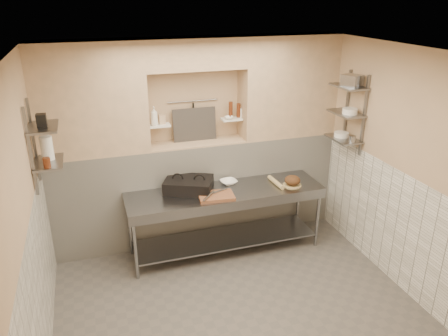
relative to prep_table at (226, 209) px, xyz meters
name	(u,v)px	position (x,y,z in m)	size (l,w,h in m)	color
floor	(239,312)	(-0.23, -1.18, -0.69)	(4.00, 3.90, 0.10)	#5A5450
ceiling	(243,49)	(-0.23, -1.18, 2.21)	(4.00, 3.90, 0.10)	silver
wall_left	(21,228)	(-2.28, -1.18, 0.76)	(0.10, 3.90, 2.80)	tan
wall_right	(409,173)	(1.82, -1.18, 0.76)	(0.10, 3.90, 2.80)	tan
wall_back	(192,138)	(-0.23, 0.82, 0.76)	(4.00, 0.10, 2.80)	tan
wall_front	(353,333)	(-0.23, -3.18, 0.76)	(4.00, 0.10, 2.80)	tan
backwall_lower	(198,190)	(-0.23, 0.57, 0.06)	(4.00, 0.40, 1.40)	white
alcove_sill	(197,143)	(-0.23, 0.57, 0.77)	(1.30, 0.40, 0.02)	tan
backwall_pillar_left	(90,100)	(-1.56, 0.57, 1.46)	(1.35, 0.40, 1.40)	tan
backwall_pillar_right	(288,86)	(1.09, 0.57, 1.46)	(1.35, 0.40, 1.40)	tan
backwall_header	(195,53)	(-0.23, 0.57, 1.96)	(1.30, 0.40, 0.40)	tan
wainscot_left	(41,292)	(-2.22, -1.18, 0.06)	(0.02, 3.90, 1.40)	white
wainscot_right	(395,227)	(1.76, -1.18, 0.06)	(0.02, 3.90, 1.40)	white
alcove_shelf_left	(159,125)	(-0.73, 0.57, 1.06)	(0.28, 0.16, 0.03)	white
alcove_shelf_right	(232,119)	(0.27, 0.57, 1.06)	(0.28, 0.16, 0.03)	white
utensil_rail	(193,101)	(-0.23, 0.74, 1.31)	(0.02, 0.02, 0.70)	gray
hanging_steel	(193,114)	(-0.23, 0.72, 1.14)	(0.02, 0.02, 0.30)	black
splash_panel	(195,125)	(-0.23, 0.67, 1.00)	(0.60, 0.02, 0.45)	#383330
shelf_rail_left_a	(34,141)	(-2.21, 0.07, 1.16)	(0.03, 0.03, 0.95)	slate
shelf_rail_left_b	(31,152)	(-2.21, -0.33, 1.16)	(0.03, 0.03, 0.95)	slate
wall_shelf_left_lower	(49,162)	(-2.07, -0.13, 0.96)	(0.30, 0.50, 0.03)	slate
wall_shelf_left_upper	(43,127)	(-2.07, -0.13, 1.36)	(0.30, 0.50, 0.03)	slate
shelf_rail_right_a	(347,109)	(1.74, 0.07, 1.21)	(0.03, 0.03, 1.05)	slate
shelf_rail_right_b	(364,116)	(1.74, -0.33, 1.21)	(0.03, 0.03, 1.05)	slate
wall_shelf_right_lower	(343,139)	(1.61, -0.13, 0.86)	(0.30, 0.50, 0.03)	slate
wall_shelf_right_mid	(346,113)	(1.61, -0.13, 1.21)	(0.30, 0.50, 0.03)	slate
wall_shelf_right_upper	(349,87)	(1.61, -0.13, 1.56)	(0.30, 0.50, 0.03)	slate
prep_table	(226,209)	(0.00, 0.00, 0.00)	(2.60, 0.70, 0.90)	gray
panini_press	(189,185)	(-0.45, 0.17, 0.34)	(0.73, 0.65, 0.16)	black
cutting_board	(216,196)	(-0.17, -0.14, 0.28)	(0.44, 0.31, 0.04)	brown
knife_blade	(219,191)	(-0.12, -0.07, 0.31)	(0.27, 0.03, 0.01)	gray
tongs	(209,196)	(-0.28, -0.18, 0.32)	(0.03, 0.03, 0.29)	gray
mixing_bowl	(229,182)	(0.11, 0.21, 0.28)	(0.22, 0.22, 0.05)	white
rolling_pin	(276,182)	(0.71, 0.00, 0.29)	(0.06, 0.06, 0.39)	tan
bread_board	(292,185)	(0.91, -0.11, 0.26)	(0.25, 0.25, 0.01)	tan
bread_loaf	(292,180)	(0.91, -0.11, 0.34)	(0.21, 0.21, 0.13)	#4C2D19
bottle_soap	(154,116)	(-0.79, 0.55, 1.19)	(0.10, 0.10, 0.25)	white
jar_alcove	(162,119)	(-0.69, 0.59, 1.13)	(0.08, 0.08, 0.12)	tan
bowl_alcove	(229,118)	(0.22, 0.53, 1.09)	(0.12, 0.12, 0.04)	white
condiment_a	(238,110)	(0.37, 0.58, 1.17)	(0.05, 0.05, 0.20)	#4E200E
condiment_b	(231,110)	(0.27, 0.60, 1.18)	(0.06, 0.06, 0.22)	#4E200E
condiment_c	(240,113)	(0.41, 0.60, 1.13)	(0.07, 0.07, 0.12)	white
jug_left	(47,148)	(-2.07, -0.07, 1.10)	(0.13, 0.13, 0.26)	white
jar_left	(47,163)	(-2.07, -0.33, 1.03)	(0.07, 0.07, 0.11)	#4E200E
box_left_upper	(41,121)	(-2.07, -0.17, 1.44)	(0.10, 0.10, 0.14)	black
bowl_right	(341,135)	(1.61, -0.08, 0.90)	(0.19, 0.19, 0.06)	white
canister_right	(352,139)	(1.61, -0.33, 0.92)	(0.09, 0.09, 0.09)	gray
bowl_right_mid	(350,111)	(1.61, -0.21, 1.26)	(0.19, 0.19, 0.07)	white
basket_right	(352,81)	(1.61, -0.18, 1.64)	(0.19, 0.23, 0.15)	gray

